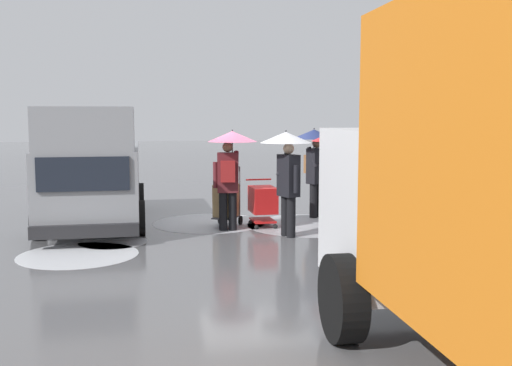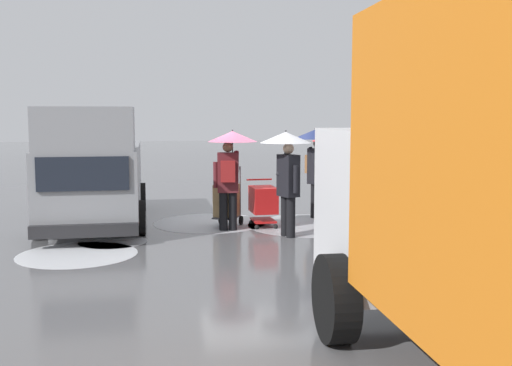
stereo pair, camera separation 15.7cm
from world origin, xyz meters
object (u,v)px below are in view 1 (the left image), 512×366
pedestrian_white_side (230,157)px  pedestrian_far_side (287,158)px  shopping_cart_vendor (263,201)px  pedestrian_pink_side (337,155)px  pedestrian_black_side (315,152)px  hand_dolly_boxes (226,201)px  cargo_van_parked_right (93,173)px

pedestrian_white_side → pedestrian_far_side: same height
shopping_cart_vendor → pedestrian_white_side: 1.30m
pedestrian_white_side → pedestrian_pink_side: bearing=178.6°
pedestrian_black_side → pedestrian_far_side: same height
pedestrian_black_side → pedestrian_far_side: (1.10, 2.08, 0.01)m
shopping_cart_vendor → pedestrian_white_side: size_ratio=0.47×
shopping_cart_vendor → hand_dolly_boxes: hand_dolly_boxes is taller
cargo_van_parked_right → shopping_cart_vendor: size_ratio=5.32×
shopping_cart_vendor → pedestrian_pink_side: bearing=165.4°
cargo_van_parked_right → pedestrian_pink_side: cargo_van_parked_right is taller
cargo_van_parked_right → pedestrian_far_side: 4.41m
shopping_cart_vendor → pedestrian_white_side: (0.75, 0.35, 1.00)m
pedestrian_pink_side → pedestrian_far_side: (1.24, 0.70, 0.00)m
cargo_van_parked_right → hand_dolly_boxes: bearing=168.5°
cargo_van_parked_right → shopping_cart_vendor: bearing=169.0°
shopping_cart_vendor → pedestrian_pink_side: (-1.55, 0.40, 1.02)m
pedestrian_black_side → pedestrian_white_side: 2.54m
pedestrian_far_side → hand_dolly_boxes: bearing=-48.0°
pedestrian_pink_side → pedestrian_far_side: size_ratio=1.00×
hand_dolly_boxes → pedestrian_far_side: bearing=132.0°
pedestrian_black_side → pedestrian_white_side: (2.17, 1.32, 0.00)m
hand_dolly_boxes → pedestrian_black_side: bearing=-159.0°
cargo_van_parked_right → shopping_cart_vendor: 3.80m
pedestrian_far_side → pedestrian_black_side: bearing=-117.9°
pedestrian_pink_side → pedestrian_white_side: 2.31m
hand_dolly_boxes → pedestrian_pink_side: size_ratio=0.61×
hand_dolly_boxes → pedestrian_white_side: size_ratio=0.61×
pedestrian_pink_side → pedestrian_white_side: bearing=-1.4°
cargo_van_parked_right → pedestrian_black_side: cargo_van_parked_right is taller
hand_dolly_boxes → cargo_van_parked_right: bearing=-11.5°
pedestrian_pink_side → pedestrian_black_side: size_ratio=1.00×
pedestrian_pink_side → pedestrian_far_side: 1.43m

